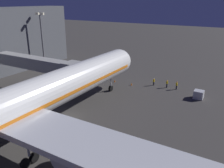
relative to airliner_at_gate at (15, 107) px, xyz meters
The scene contains 10 objects.
ground_plane 10.93m from the airliner_at_gate, 90.00° to the right, with size 320.00×320.00×0.00m, color #383533.
airliner_at_gate is the anchor object (origin of this frame).
jet_bridge 20.50m from the airliner_at_gate, 52.99° to the right, with size 23.11×3.40×7.29m.
apron_floodlight_mast 38.94m from the airliner_at_gate, 48.91° to the right, with size 2.90×0.50×15.29m.
baggage_container_near_belt 33.82m from the airliner_at_gate, 120.54° to the right, with size 1.82×1.77×1.63m, color #B7BABF.
ground_crew_near_nose_gear 34.02m from the airliner_at_gate, 110.53° to the right, with size 0.40×0.40×1.78m.
ground_crew_by_belt_loader 33.31m from the airliner_at_gate, 107.06° to the right, with size 0.40×0.40×1.78m.
ground_crew_marshaller_fwd 32.52m from the airliner_at_gate, 101.85° to the right, with size 0.40×0.40×1.73m.
traffic_cone_nose_port 29.52m from the airliner_at_gate, 94.35° to the right, with size 0.36×0.36×0.55m, color orange.
traffic_cone_nose_starboard 29.52m from the airliner_at_gate, 85.65° to the right, with size 0.36×0.36×0.55m, color orange.
Camera 1 is at (-24.29, 26.18, 18.34)m, focal length 37.74 mm.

